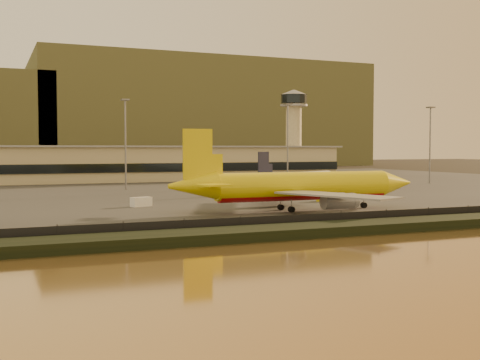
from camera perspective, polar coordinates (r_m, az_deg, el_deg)
The scene contains 12 objects.
ground at distance 99.78m, azimuth 4.58°, elevation -3.78°, with size 900.00×900.00×0.00m, color black.
embankment at distance 85.06m, azimuth 9.85°, elevation -4.51°, with size 320.00×7.00×1.40m, color black.
tarmac at distance 188.97m, azimuth -8.74°, elevation -0.57°, with size 320.00×220.00×0.20m, color #2D2D2D.
perimeter_fence at distance 88.35m, azimuth 8.46°, elevation -3.83°, with size 300.00×0.05×2.20m, color black.
terminal_building at distance 215.90m, azimuth -14.46°, elevation 1.44°, with size 202.00×25.00×12.60m.
control_tower at distance 247.81m, azimuth 5.11°, elevation 5.28°, with size 11.20×11.20×35.50m.
apron_light_masts at distance 173.94m, azimuth -2.36°, elevation 4.30°, with size 152.20×12.20×25.40m.
distant_hills at distance 429.21m, azimuth -19.46°, elevation 5.45°, with size 470.00×160.00×70.00m.
dhl_cargo_jet at distance 112.08m, azimuth 5.63°, elevation -0.64°, with size 49.96×49.08×14.96m.
white_narrowbody_jet at distance 164.63m, azimuth 5.63°, elevation 0.08°, with size 35.57×33.61×10.75m.
gse_vehicle_yellow at distance 132.79m, azimuth 7.98°, elevation -1.69°, with size 3.42×1.54×1.54m, color #DCC50B.
gse_vehicle_white at distance 121.62m, azimuth -9.35°, elevation -2.05°, with size 4.13×1.86×1.86m, color white.
Camera 1 is at (-45.43, -88.05, 11.76)m, focal length 45.00 mm.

